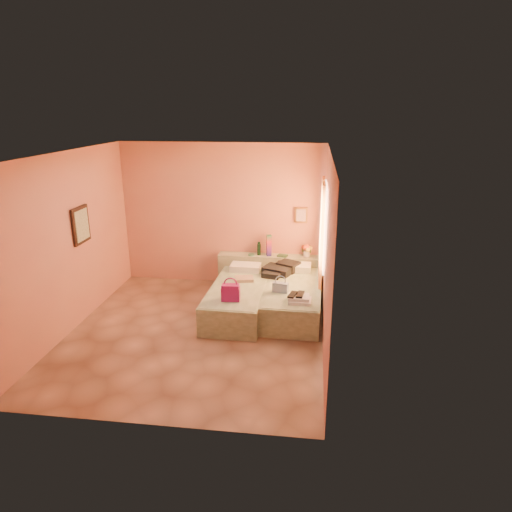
{
  "coord_description": "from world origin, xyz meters",
  "views": [
    {
      "loc": [
        1.78,
        -6.38,
        3.45
      ],
      "look_at": [
        0.85,
        0.85,
        1.04
      ],
      "focal_mm": 32.0,
      "sensor_mm": 36.0,
      "label": 1
    }
  ],
  "objects": [
    {
      "name": "rainbow_box",
      "position": [
        0.95,
        2.08,
        0.86
      ],
      "size": [
        0.12,
        0.12,
        0.42
      ],
      "primitive_type": "cube",
      "rotation": [
        0.0,
        0.0,
        0.29
      ],
      "color": "#A5146B",
      "rests_on": "headboard_ledge"
    },
    {
      "name": "ground",
      "position": [
        0.0,
        0.0,
        0.0
      ],
      "size": [
        4.5,
        4.5,
        0.0
      ],
      "primitive_type": "plane",
      "color": "tan",
      "rests_on": "ground"
    },
    {
      "name": "khaki_garment",
      "position": [
        0.61,
        1.08,
        0.53
      ],
      "size": [
        0.37,
        0.32,
        0.06
      ],
      "primitive_type": "cube",
      "rotation": [
        0.0,
        0.0,
        0.22
      ],
      "color": "#A08467",
      "rests_on": "bed_left"
    },
    {
      "name": "green_book",
      "position": [
        1.22,
        2.06,
        0.67
      ],
      "size": [
        0.21,
        0.18,
        0.03
      ],
      "primitive_type": "cube",
      "rotation": [
        0.0,
        0.0,
        -0.28
      ],
      "color": "#2A4F32",
      "rests_on": "headboard_ledge"
    },
    {
      "name": "towel_stack",
      "position": [
        1.63,
        0.26,
        0.55
      ],
      "size": [
        0.36,
        0.31,
        0.1
      ],
      "primitive_type": "cube",
      "rotation": [
        0.0,
        0.0,
        -0.04
      ],
      "color": "white",
      "rests_on": "bed_right"
    },
    {
      "name": "magenta_handbag",
      "position": [
        0.53,
        0.19,
        0.64
      ],
      "size": [
        0.3,
        0.18,
        0.27
      ],
      "primitive_type": "cube",
      "rotation": [
        0.0,
        0.0,
        0.07
      ],
      "color": "#A5146B",
      "rests_on": "bed_left"
    },
    {
      "name": "blue_handbag",
      "position": [
        1.29,
        0.63,
        0.58
      ],
      "size": [
        0.27,
        0.15,
        0.16
      ],
      "primitive_type": "cube",
      "rotation": [
        0.0,
        0.0,
        -0.18
      ],
      "color": "#436DA3",
      "rests_on": "bed_right"
    },
    {
      "name": "water_bottle",
      "position": [
        0.75,
        2.09,
        0.78
      ],
      "size": [
        0.08,
        0.08,
        0.26
      ],
      "primitive_type": "cylinder",
      "rotation": [
        0.0,
        0.0,
        0.17
      ],
      "color": "#153A26",
      "rests_on": "headboard_ledge"
    },
    {
      "name": "bed_left",
      "position": [
        0.56,
        0.79,
        0.25
      ],
      "size": [
        0.96,
        2.03,
        0.5
      ],
      "primitive_type": "cube",
      "rotation": [
        0.0,
        0.0,
        -0.03
      ],
      "color": "#B7CDA5",
      "rests_on": "ground"
    },
    {
      "name": "small_dish",
      "position": [
        0.61,
        2.04,
        0.67
      ],
      "size": [
        0.15,
        0.15,
        0.03
      ],
      "primitive_type": "cylinder",
      "rotation": [
        0.0,
        0.0,
        -0.25
      ],
      "color": "#4D8E6B",
      "rests_on": "headboard_ledge"
    },
    {
      "name": "headboard_ledge",
      "position": [
        0.98,
        2.1,
        0.33
      ],
      "size": [
        2.05,
        0.3,
        0.65
      ],
      "primitive_type": "cube",
      "color": "#ACB997",
      "rests_on": "ground"
    },
    {
      "name": "clothes_pile",
      "position": [
        1.22,
        1.51,
        0.58
      ],
      "size": [
        0.7,
        0.7,
        0.16
      ],
      "primitive_type": "cube",
      "rotation": [
        0.0,
        0.0,
        -0.34
      ],
      "color": "black",
      "rests_on": "bed_right"
    },
    {
      "name": "room_walls",
      "position": [
        0.21,
        0.57,
        1.79
      ],
      "size": [
        4.02,
        4.51,
        2.81
      ],
      "color": "tan",
      "rests_on": "ground"
    },
    {
      "name": "sandal_pair",
      "position": [
        1.57,
        0.28,
        0.61
      ],
      "size": [
        0.25,
        0.3,
        0.03
      ],
      "primitive_type": "cube",
      "rotation": [
        0.0,
        0.0,
        -0.23
      ],
      "color": "black",
      "rests_on": "towel_stack"
    },
    {
      "name": "bed_right",
      "position": [
        1.5,
        0.93,
        0.25
      ],
      "size": [
        0.96,
        2.03,
        0.5
      ],
      "primitive_type": "cube",
      "rotation": [
        0.0,
        0.0,
        -0.03
      ],
      "color": "#B7CDA5",
      "rests_on": "ground"
    },
    {
      "name": "flower_vase",
      "position": [
        1.68,
        2.11,
        0.8
      ],
      "size": [
        0.24,
        0.24,
        0.29
      ],
      "primitive_type": "cube",
      "rotation": [
        0.0,
        0.0,
        -0.09
      ],
      "color": "white",
      "rests_on": "headboard_ledge"
    }
  ]
}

